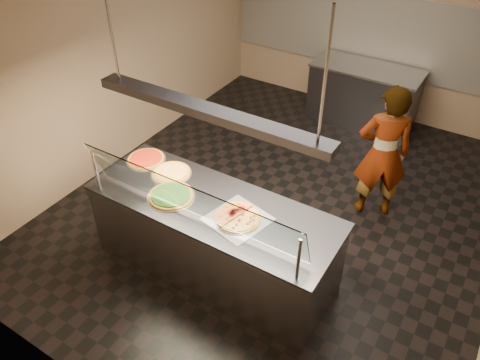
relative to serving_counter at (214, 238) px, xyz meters
The scene contains 19 objects.
ground 1.41m from the serving_counter, 84.31° to the left, with size 5.00×6.00×0.02m, color black.
wall_back 4.45m from the serving_counter, 88.26° to the left, with size 5.00×0.02×3.00m, color #91785D.
wall_front 1.98m from the serving_counter, 85.54° to the right, with size 5.00×0.02×3.00m, color #91785D.
wall_left 2.91m from the serving_counter, 150.95° to the left, with size 0.02×6.00×3.00m, color #91785D.
tile_band 4.38m from the serving_counter, 88.25° to the left, with size 4.90×0.02×1.20m, color silver.
serving_counter is the anchor object (origin of this frame).
sneeze_guard 0.83m from the serving_counter, 90.00° to the right, with size 2.32×0.18×0.54m.
perforated_tray 0.58m from the serving_counter, ahead, with size 0.61×0.61×0.01m.
half_pizza_pepperoni 0.55m from the serving_counter, 13.42° to the right, with size 0.30×0.46×0.05m.
half_pizza_sausage 0.66m from the serving_counter, ahead, with size 0.30×0.46×0.04m.
pizza_spinach 0.64m from the serving_counter, 162.77° to the right, with size 0.48×0.48×0.03m.
pizza_cheese 0.82m from the serving_counter, 164.59° to the left, with size 0.43×0.43×0.03m.
pizza_tomato 1.17m from the serving_counter, 167.47° to the left, with size 0.43×0.43×0.03m.
pizza_spatula 0.85m from the serving_counter, 167.29° to the left, with size 0.21×0.23×0.02m.
prep_table 3.88m from the serving_counter, 87.24° to the left, with size 1.65×0.74×0.93m.
worker 2.19m from the serving_counter, 59.20° to the left, with size 0.62×0.41×1.71m, color #34303D.
heat_lamp_housing 1.48m from the serving_counter, 97.13° to the right, with size 2.30×0.18×0.08m, color #3B3B41.
lamp_rod_left 2.26m from the serving_counter, behind, with size 0.02×0.02×1.01m, color #B7B7BC.
lamp_rod_right 2.26m from the serving_counter, ahead, with size 0.02×0.02×1.01m, color #B7B7BC.
Camera 1 is at (1.93, -4.12, 3.88)m, focal length 35.00 mm.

